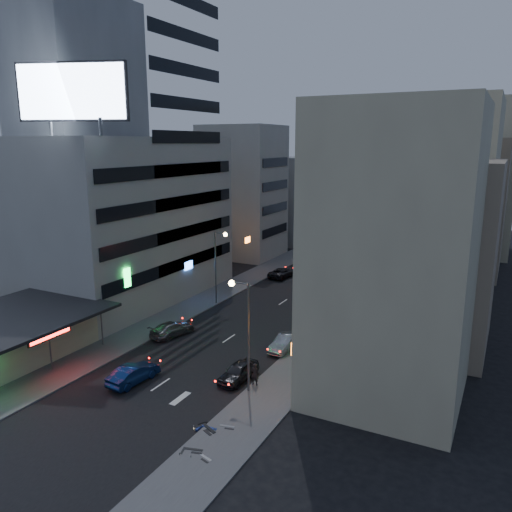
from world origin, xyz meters
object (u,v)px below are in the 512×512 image
Objects in this scene: parked_car_right_near at (238,372)px; scooter_silver_a at (212,452)px; road_car_silver at (173,329)px; scooter_black_b at (216,424)px; road_car_blue at (134,374)px; parked_car_left at (282,273)px; scooter_silver_b at (235,419)px; scooter_black_a at (204,441)px; scooter_blue at (218,421)px; parked_car_right_far at (362,276)px; parked_car_right_mid at (285,343)px; person at (255,374)px.

scooter_silver_a is at bearing -65.28° from parked_car_right_near.
road_car_silver and scooter_black_b have the same top height.
parked_car_right_near is at bearing -145.13° from road_car_blue.
road_car_blue is at bearing 101.13° from parked_car_left.
parked_car_right_near reaches higher than scooter_silver_b.
road_car_silver is 19.50m from scooter_silver_a.
scooter_black_a is 1.12× the size of scooter_silver_a.
road_car_blue reaches higher than scooter_blue.
road_car_blue is (2.43, -32.15, 0.06)m from parked_car_left.
parked_car_right_far is at bearing 20.50° from scooter_silver_a.
parked_car_right_far is 40.23m from scooter_silver_a.
parked_car_right_far reaches higher than parked_car_left.
scooter_black_b is (-0.25, 1.80, 0.06)m from scooter_black_a.
parked_car_left is 10.33m from parked_car_right_far.
scooter_black_a is at bearing 74.99° from scooter_silver_a.
scooter_black_b reaches higher than parked_car_left.
scooter_black_b is 1.20× the size of scooter_silver_b.
parked_car_right_near reaches higher than parked_car_left.
parked_car_right_mid reaches higher than scooter_silver_b.
road_car_blue is at bearing 66.63° from scooter_silver_b.
scooter_blue reaches higher than scooter_silver_a.
parked_car_right_mid is 13.68m from scooter_black_b.
parked_car_left is 2.60× the size of scooter_black_a.
scooter_black_b is at bearing 166.49° from road_car_blue.
road_car_silver is at bearing -29.74° from person.
scooter_blue is (0.62, -6.19, -0.30)m from person.
person is 9.20m from scooter_silver_a.
parked_car_left is 2.77× the size of person.
person reaches higher than parked_car_right_far.
parked_car_left is at bearing 118.42° from parked_car_right_mid.
parked_car_right_far is at bearing 27.18° from scooter_black_b.
road_car_blue is 2.16× the size of scooter_black_b.
parked_car_left reaches higher than scooter_blue.
scooter_black_b reaches higher than scooter_silver_b.
scooter_silver_a is 2.70m from scooter_black_b.
person is at bearing -90.32° from parked_car_right_far.
scooter_black_a is 2.23m from scooter_blue.
scooter_silver_b is at bearing -88.27° from parked_car_right_far.
parked_car_right_near is at bearing -93.17° from parked_car_right_far.
road_car_silver is at bearing 95.31° from parked_car_left.
parked_car_right_far is at bearing -93.37° from person.
parked_car_right_far is 1.25× the size of road_car_blue.
parked_car_right_far is 31.17m from person.
parked_car_right_far is 37.76m from scooter_black_b.
parked_car_right_far reaches higher than parked_car_right_mid.
scooter_black_a is (1.02, -8.38, -0.29)m from person.
road_car_silver is 2.32× the size of scooter_black_b.
scooter_black_a is (1.72, -15.40, 0.00)m from parked_car_right_mid.
parked_car_right_mid reaches higher than scooter_silver_a.
scooter_blue is at bearing 114.83° from parked_car_left.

